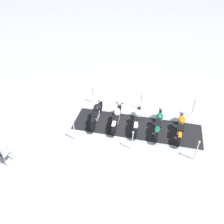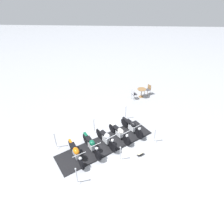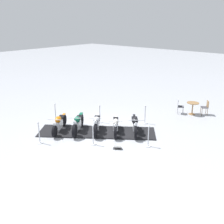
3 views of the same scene
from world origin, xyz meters
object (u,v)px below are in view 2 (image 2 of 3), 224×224
(motorcycle_cream, at_px, (120,133))
(cafe_chair_near_table, at_px, (134,93))
(motorcycle_chrome, at_px, (106,139))
(stanchion_right_front, at_px, (77,178))
(stanchion_right_mid, at_px, (120,155))
(motorcycle_copper, at_px, (76,153))
(stanchion_left_front, at_px, (56,143))
(stanchion_left_mid, at_px, (94,127))
(motorcycle_forest, at_px, (92,145))
(motorcycle_black, at_px, (132,127))
(stanchion_right_rear, at_px, (154,138))
(cafe_chair_across_table, at_px, (148,89))
(stanchion_left_rear, at_px, (126,115))
(cafe_table, at_px, (142,91))
(info_placard, at_px, (140,154))

(motorcycle_cream, distance_m, cafe_chair_near_table, 5.25)
(motorcycle_chrome, height_order, stanchion_right_front, stanchion_right_front)
(stanchion_right_mid, bearing_deg, motorcycle_chrome, 36.87)
(motorcycle_copper, relative_size, cafe_chair_near_table, 2.01)
(stanchion_left_front, bearing_deg, stanchion_left_mid, -53.10)
(motorcycle_cream, relative_size, stanchion_right_front, 1.57)
(motorcycle_forest, height_order, stanchion_left_front, stanchion_left_front)
(cafe_chair_near_table, bearing_deg, motorcycle_black, -122.91)
(motorcycle_copper, height_order, motorcycle_black, motorcycle_black)
(stanchion_left_front, height_order, stanchion_right_rear, stanchion_left_front)
(cafe_chair_across_table, bearing_deg, stanchion_left_mid, 14.55)
(motorcycle_forest, xyz_separation_m, stanchion_left_mid, (1.83, 0.10, -0.11))
(motorcycle_forest, height_order, cafe_chair_across_table, motorcycle_forest)
(motorcycle_copper, height_order, stanchion_left_front, stanchion_left_front)
(stanchion_left_front, height_order, stanchion_right_mid, stanchion_left_front)
(motorcycle_cream, height_order, motorcycle_black, motorcycle_black)
(stanchion_left_mid, bearing_deg, motorcycle_copper, 163.84)
(stanchion_left_front, bearing_deg, stanchion_left_rear, -53.10)
(stanchion_left_rear, height_order, stanchion_left_front, stanchion_left_front)
(cafe_chair_across_table, bearing_deg, motorcycle_copper, 20.41)
(motorcycle_copper, xyz_separation_m, motorcycle_black, (2.46, -3.28, 0.03))
(motorcycle_copper, distance_m, stanchion_left_mid, 2.57)
(motorcycle_chrome, xyz_separation_m, motorcycle_black, (1.22, -1.65, 0.03))
(stanchion_left_rear, xyz_separation_m, stanchion_right_front, (-5.61, 2.48, 0.05))
(motorcycle_cream, xyz_separation_m, motorcycle_black, (0.60, -0.83, 0.07))
(motorcycle_copper, height_order, cafe_table, motorcycle_copper)
(cafe_chair_across_table, bearing_deg, cafe_chair_near_table, -4.16)
(motorcycle_cream, bearing_deg, stanchion_right_mid, -36.99)
(motorcycle_black, height_order, stanchion_left_mid, stanchion_left_mid)
(cafe_table, height_order, cafe_chair_across_table, cafe_chair_across_table)
(stanchion_left_front, bearing_deg, motorcycle_forest, -95.84)
(stanchion_left_mid, height_order, cafe_chair_across_table, stanchion_left_mid)
(motorcycle_forest, distance_m, cafe_chair_across_table, 8.35)
(stanchion_left_front, distance_m, info_placard, 5.15)
(motorcycle_cream, bearing_deg, cafe_chair_across_table, 118.52)
(stanchion_right_mid, bearing_deg, info_placard, -70.41)
(stanchion_left_rear, distance_m, stanchion_right_front, 6.13)
(stanchion_right_rear, xyz_separation_m, stanchion_left_mid, (0.79, 3.94, 0.06))
(motorcycle_forest, bearing_deg, motorcycle_black, 92.04)
(motorcycle_forest, xyz_separation_m, cafe_chair_across_table, (7.26, -4.13, 0.05))
(motorcycle_cream, bearing_deg, motorcycle_forest, -92.21)
(motorcycle_copper, relative_size, motorcycle_cream, 1.11)
(info_placard, relative_size, cafe_chair_across_table, 0.49)
(motorcycle_forest, bearing_deg, stanchion_left_front, -130.43)
(motorcycle_chrome, height_order, stanchion_left_rear, stanchion_left_rear)
(motorcycle_forest, xyz_separation_m, cafe_table, (6.76, -3.48, 0.09))
(stanchion_left_rear, xyz_separation_m, cafe_chair_near_table, (2.92, -0.71, 0.21))
(motorcycle_forest, relative_size, stanchion_right_mid, 1.88)
(stanchion_left_rear, bearing_deg, cafe_chair_across_table, -28.59)
(motorcycle_chrome, distance_m, stanchion_right_front, 3.06)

